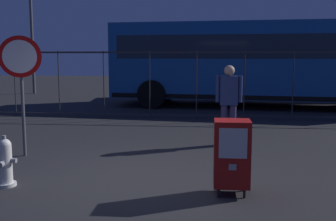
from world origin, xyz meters
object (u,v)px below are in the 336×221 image
fire_hydrant (5,162)px  bus_far (316,58)px  pedestrian (229,100)px  newspaper_box_primary (232,153)px  stop_sign (21,70)px  bus_near (260,60)px  street_light_far_right (31,3)px

fire_hydrant → bus_far: 15.69m
pedestrian → bus_far: 11.42m
pedestrian → bus_far: (4.41, 10.50, 0.76)m
fire_hydrant → bus_far: bus_far is taller
fire_hydrant → newspaper_box_primary: (3.22, -0.06, 0.22)m
stop_sign → bus_near: size_ratio=0.21×
stop_sign → bus_near: (5.28, 7.85, 0.11)m
street_light_far_right → newspaper_box_primary: bearing=-58.1°
pedestrian → bus_near: bearing=77.7°
stop_sign → bus_near: bus_near is taller
bus_far → street_light_far_right: size_ratio=1.43×
fire_hydrant → pedestrian: 4.58m
newspaper_box_primary → pedestrian: 3.16m
bus_far → stop_sign: bearing=-130.2°
fire_hydrant → pedestrian: bearing=42.7°
street_light_far_right → bus_far: bearing=-1.5°
street_light_far_right → fire_hydrant: bearing=-68.5°
stop_sign → bus_far: bearing=55.1°
bus_far → street_light_far_right: bearing=173.2°
pedestrian → bus_far: bearing=67.2°
pedestrian → street_light_far_right: street_light_far_right is taller
newspaper_box_primary → bus_near: 9.86m
pedestrian → bus_near: 6.73m
stop_sign → bus_far: size_ratio=0.21×
stop_sign → bus_near: 9.46m
pedestrian → bus_far: size_ratio=0.16×
fire_hydrant → newspaper_box_primary: size_ratio=0.73×
stop_sign → street_light_far_right: street_light_far_right is taller
newspaper_box_primary → stop_sign: stop_sign is taller
fire_hydrant → bus_far: bearing=60.3°
pedestrian → stop_sign: bearing=-161.1°
pedestrian → bus_near: size_ratio=0.16×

